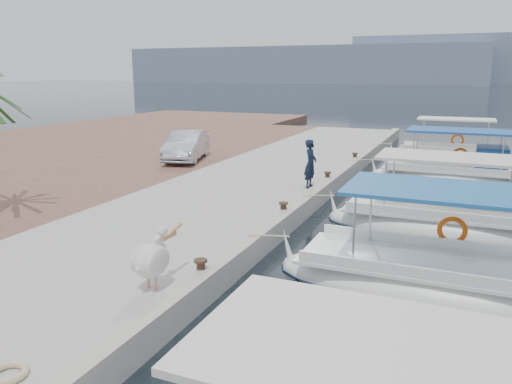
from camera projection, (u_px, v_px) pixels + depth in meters
ground at (276, 246)px, 13.42m from camera, size 400.00×400.00×0.00m
concrete_quay at (249, 188)px, 18.98m from camera, size 6.00×40.00×0.50m
quay_curb at (320, 187)px, 17.85m from camera, size 0.44×40.00×0.12m
cobblestone_strip at (140, 178)px, 20.87m from camera, size 4.00×40.00×0.50m
fishing_caique_b at (432, 283)px, 10.80m from camera, size 6.92×2.55×2.83m
fishing_caique_c at (439, 226)px, 14.77m from camera, size 6.69×2.27×2.83m
fishing_caique_d at (453, 178)px, 21.18m from camera, size 6.77×2.39×2.83m
fishing_caique_e at (449, 158)px, 26.30m from camera, size 6.29×1.98×2.83m
mooring_bollards at (283, 207)px, 14.73m from camera, size 0.28×20.28×0.33m
pelican at (152, 259)px, 9.54m from camera, size 0.52×1.46×1.14m
fisherman at (311, 164)px, 17.82m from camera, size 0.42×0.64×1.74m
parked_car at (186, 146)px, 23.52m from camera, size 2.56×4.35×1.35m
rope_coil at (8, 373)px, 6.84m from camera, size 0.54×0.54×0.10m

